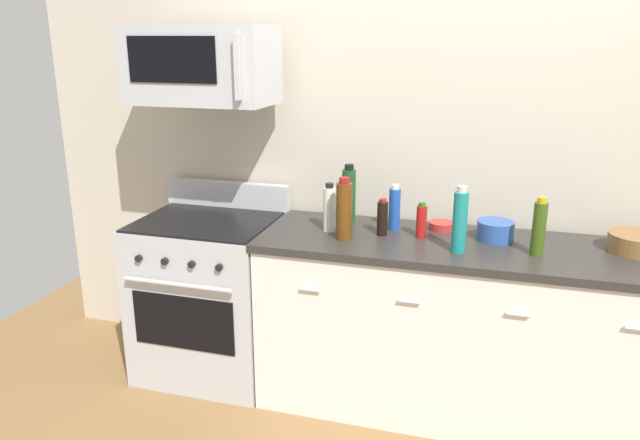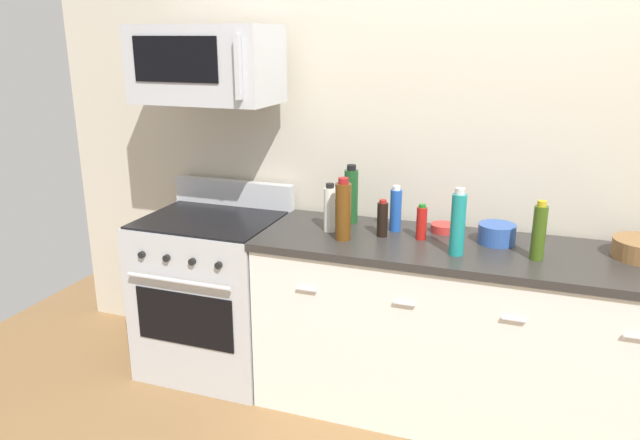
# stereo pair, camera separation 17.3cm
# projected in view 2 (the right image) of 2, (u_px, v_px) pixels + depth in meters

# --- Properties ---
(ground_plane) EXTENTS (6.21, 6.21, 0.00)m
(ground_plane) POSITION_uv_depth(u_px,v_px,m) (457.00, 412.00, 3.20)
(ground_plane) COLOR olive
(back_wall) EXTENTS (5.17, 0.10, 2.70)m
(back_wall) POSITION_uv_depth(u_px,v_px,m) (484.00, 144.00, 3.18)
(back_wall) COLOR beige
(back_wall) RESTS_ON ground_plane
(counter_unit) EXTENTS (2.08, 0.66, 0.92)m
(counter_unit) POSITION_uv_depth(u_px,v_px,m) (463.00, 333.00, 3.07)
(counter_unit) COLOR silver
(counter_unit) RESTS_ON ground_plane
(range_oven) EXTENTS (0.76, 0.69, 1.07)m
(range_oven) POSITION_uv_depth(u_px,v_px,m) (214.00, 292.00, 3.52)
(range_oven) COLOR #B7BABF
(range_oven) RESTS_ON ground_plane
(microwave) EXTENTS (0.74, 0.44, 0.40)m
(microwave) POSITION_uv_depth(u_px,v_px,m) (206.00, 64.00, 3.19)
(microwave) COLOR #B7BABF
(bottle_vinegar_white) EXTENTS (0.06, 0.06, 0.25)m
(bottle_vinegar_white) POSITION_uv_depth(u_px,v_px,m) (330.00, 209.00, 3.14)
(bottle_vinegar_white) COLOR silver
(bottle_vinegar_white) RESTS_ON countertop_slab
(bottle_sparkling_teal) EXTENTS (0.07, 0.07, 0.32)m
(bottle_sparkling_teal) POSITION_uv_depth(u_px,v_px,m) (458.00, 223.00, 2.79)
(bottle_sparkling_teal) COLOR #197F7A
(bottle_sparkling_teal) RESTS_ON countertop_slab
(bottle_soy_sauce_dark) EXTENTS (0.05, 0.05, 0.19)m
(bottle_soy_sauce_dark) POSITION_uv_depth(u_px,v_px,m) (382.00, 219.00, 3.06)
(bottle_soy_sauce_dark) COLOR black
(bottle_soy_sauce_dark) RESTS_ON countertop_slab
(bottle_soda_blue) EXTENTS (0.06, 0.06, 0.24)m
(bottle_soda_blue) POSITION_uv_depth(u_px,v_px,m) (396.00, 210.00, 3.14)
(bottle_soda_blue) COLOR #1E4CA5
(bottle_soda_blue) RESTS_ON countertop_slab
(bottle_olive_oil) EXTENTS (0.06, 0.06, 0.28)m
(bottle_olive_oil) POSITION_uv_depth(u_px,v_px,m) (539.00, 232.00, 2.74)
(bottle_olive_oil) COLOR #385114
(bottle_olive_oil) RESTS_ON countertop_slab
(bottle_wine_amber) EXTENTS (0.08, 0.08, 0.31)m
(bottle_wine_amber) POSITION_uv_depth(u_px,v_px,m) (343.00, 210.00, 3.00)
(bottle_wine_amber) COLOR #59330F
(bottle_wine_amber) RESTS_ON countertop_slab
(bottle_wine_green) EXTENTS (0.07, 0.07, 0.32)m
(bottle_wine_green) POSITION_uv_depth(u_px,v_px,m) (351.00, 195.00, 3.28)
(bottle_wine_green) COLOR #19471E
(bottle_wine_green) RESTS_ON countertop_slab
(bottle_hot_sauce_red) EXTENTS (0.05, 0.05, 0.18)m
(bottle_hot_sauce_red) POSITION_uv_depth(u_px,v_px,m) (422.00, 223.00, 3.02)
(bottle_hot_sauce_red) COLOR #B21914
(bottle_hot_sauce_red) RESTS_ON countertop_slab
(bowl_blue_mixing) EXTENTS (0.18, 0.18, 0.10)m
(bowl_blue_mixing) POSITION_uv_depth(u_px,v_px,m) (497.00, 233.00, 2.97)
(bowl_blue_mixing) COLOR #2D519E
(bowl_blue_mixing) RESTS_ON countertop_slab
(bowl_red_small) EXTENTS (0.13, 0.13, 0.04)m
(bowl_red_small) POSITION_uv_depth(u_px,v_px,m) (443.00, 228.00, 3.15)
(bowl_red_small) COLOR #B72D28
(bowl_red_small) RESTS_ON countertop_slab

